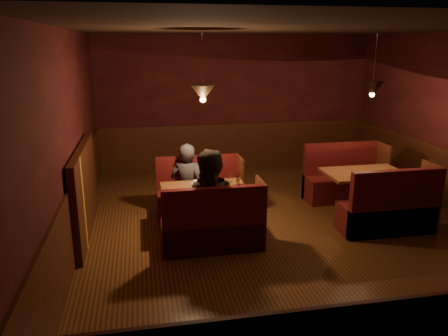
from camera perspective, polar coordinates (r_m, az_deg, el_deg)
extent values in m
cube|color=#432214|center=(6.79, 7.84, -7.80)|extent=(6.00, 7.00, 0.01)
cube|color=black|center=(6.23, 8.89, 17.56)|extent=(6.00, 7.00, 0.01)
cube|color=black|center=(9.68, 1.53, 8.43)|extent=(6.00, 0.01, 2.90)
cube|color=black|center=(6.08, -19.58, 3.06)|extent=(0.01, 7.00, 2.90)
cube|color=#34180C|center=(9.83, 1.52, 2.91)|extent=(6.00, 0.04, 1.00)
cube|color=#34180C|center=(6.34, -18.57, -5.33)|extent=(0.04, 7.00, 1.00)
cube|color=#34180C|center=(6.65, -17.75, -2.87)|extent=(0.10, 2.20, 1.30)
cube|color=gold|center=(6.13, -17.82, -4.47)|extent=(0.01, 0.12, 1.30)
cylinder|color=#333333|center=(6.12, -2.84, 13.49)|extent=(0.01, 0.01, 0.80)
cone|color=black|center=(6.15, -2.79, 9.77)|extent=(0.34, 0.34, 0.22)
sphere|color=#FFBF72|center=(6.16, -2.78, 8.93)|extent=(0.08, 0.08, 0.08)
cylinder|color=#333333|center=(7.12, 19.12, 13.00)|extent=(0.01, 0.01, 0.80)
cone|color=black|center=(7.14, 18.83, 9.80)|extent=(0.34, 0.34, 0.22)
sphere|color=#FFBF72|center=(7.15, 18.77, 9.09)|extent=(0.08, 0.08, 0.08)
cube|color=#573114|center=(6.45, -2.62, -2.72)|extent=(1.25, 0.76, 0.04)
cylinder|color=#34180C|center=(6.56, -2.59, -5.50)|extent=(0.13, 0.13, 0.63)
cylinder|color=#34180C|center=(6.67, -2.55, -7.85)|extent=(0.50, 0.50, 0.04)
cylinder|color=silver|center=(6.33, -2.39, -2.80)|extent=(0.25, 0.25, 0.02)
cube|color=black|center=(6.35, -2.39, -2.51)|extent=(0.08, 0.07, 0.03)
ellipsoid|color=silver|center=(6.29, -2.51, -2.60)|extent=(0.06, 0.06, 0.05)
cube|color=tan|center=(6.27, -1.21, -2.76)|extent=(0.08, 0.07, 0.03)
cylinder|color=silver|center=(6.29, -2.40, -2.79)|extent=(0.10, 0.08, 0.01)
cylinder|color=silver|center=(6.61, -3.31, -2.00)|extent=(0.23, 0.23, 0.01)
ellipsoid|color=beige|center=(6.60, -3.72, -1.75)|extent=(0.09, 0.09, 0.05)
cube|color=silver|center=(6.57, -3.46, -2.03)|extent=(0.18, 0.05, 0.00)
cylinder|color=white|center=(6.49, -0.19, -2.03)|extent=(0.05, 0.05, 0.08)
cylinder|color=white|center=(6.68, 0.86, -1.22)|extent=(0.07, 0.07, 0.13)
cylinder|color=white|center=(6.31, 1.16, -2.28)|extent=(0.07, 0.07, 0.13)
cylinder|color=#47230F|center=(6.54, 1.88, -1.57)|extent=(0.05, 0.05, 0.14)
cylinder|color=#47230F|center=(6.51, 1.88, -0.71)|extent=(0.02, 0.02, 0.06)
ellipsoid|color=white|center=(6.34, 0.89, -2.63)|extent=(0.09, 0.08, 0.04)
cube|color=#4F1512|center=(7.20, -3.33, -4.48)|extent=(1.34, 0.49, 0.40)
cube|color=#4F1512|center=(7.29, -3.56, -1.99)|extent=(1.34, 0.11, 0.94)
cube|color=#34180C|center=(7.23, 2.05, -2.13)|extent=(0.04, 0.49, 0.94)
cube|color=#4F1512|center=(6.02, -1.66, -8.70)|extent=(1.34, 0.49, 0.40)
cube|color=#4F1512|center=(5.73, -1.37, -7.04)|extent=(1.34, 0.11, 0.94)
cube|color=#34180C|center=(6.05, 4.80, -5.85)|extent=(0.04, 0.49, 0.94)
cube|color=#573114|center=(7.39, 17.90, -0.68)|extent=(1.27, 0.81, 0.05)
cylinder|color=#34180C|center=(7.50, 17.67, -3.32)|extent=(0.13, 0.13, 0.67)
cylinder|color=#34180C|center=(7.60, 17.48, -5.57)|extent=(0.54, 0.54, 0.04)
cube|color=#4F1512|center=(8.11, 15.31, -2.56)|extent=(1.37, 0.53, 0.43)
cube|color=#4F1512|center=(8.21, 14.84, -0.21)|extent=(1.37, 0.12, 1.01)
cube|color=#34180C|center=(8.36, 19.80, -0.34)|extent=(0.04, 0.53, 1.01)
cube|color=#4F1512|center=(6.97, 20.27, -6.05)|extent=(1.37, 0.53, 0.43)
cube|color=#4F1512|center=(6.71, 21.39, -4.39)|extent=(1.37, 0.12, 1.01)
cube|color=#34180C|center=(7.26, 25.27, -3.33)|extent=(0.04, 0.53, 1.01)
imported|color=#343437|center=(7.06, -4.83, -0.09)|extent=(0.66, 0.55, 1.54)
imported|color=black|center=(5.80, -1.44, -2.64)|extent=(1.03, 0.93, 1.72)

